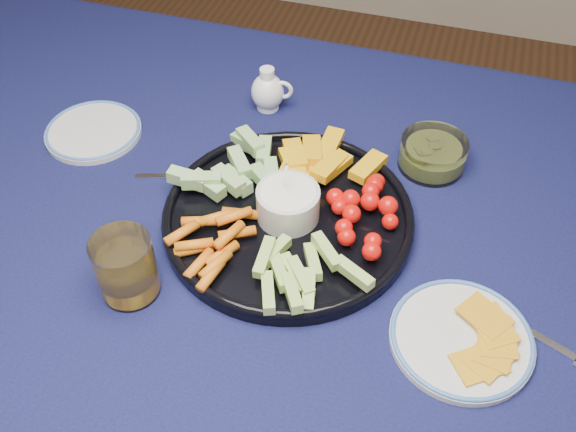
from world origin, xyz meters
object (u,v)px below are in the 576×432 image
(dining_table, at_px, (260,250))
(cheese_plate, at_px, (462,337))
(creamer_pitcher, at_px, (268,91))
(juice_tumbler, at_px, (126,270))
(side_plate_extra, at_px, (93,131))
(crudite_platter, at_px, (286,212))
(pickle_bowl, at_px, (432,155))

(dining_table, height_order, cheese_plate, cheese_plate)
(creamer_pitcher, height_order, juice_tumbler, juice_tumbler)
(dining_table, xyz_separation_m, creamer_pitcher, (-0.07, 0.27, 0.13))
(side_plate_extra, bearing_deg, dining_table, -16.17)
(crudite_platter, bearing_deg, dining_table, 177.33)
(creamer_pitcher, relative_size, side_plate_extra, 0.50)
(juice_tumbler, bearing_deg, cheese_plate, 6.45)
(dining_table, distance_m, cheese_plate, 0.38)
(dining_table, bearing_deg, juice_tumbler, -122.94)
(dining_table, height_order, crudite_platter, crudite_platter)
(pickle_bowl, distance_m, side_plate_extra, 0.61)
(dining_table, distance_m, pickle_bowl, 0.34)
(pickle_bowl, xyz_separation_m, cheese_plate, (0.09, -0.34, -0.01))
(creamer_pitcher, height_order, side_plate_extra, creamer_pitcher)
(creamer_pitcher, relative_size, pickle_bowl, 0.75)
(pickle_bowl, bearing_deg, juice_tumbler, -133.39)
(pickle_bowl, relative_size, cheese_plate, 0.59)
(pickle_bowl, bearing_deg, dining_table, -140.97)
(dining_table, distance_m, creamer_pitcher, 0.31)
(crudite_platter, relative_size, juice_tumbler, 3.92)
(side_plate_extra, bearing_deg, creamer_pitcher, 31.41)
(creamer_pitcher, distance_m, pickle_bowl, 0.33)
(dining_table, relative_size, crudite_platter, 4.20)
(juice_tumbler, bearing_deg, side_plate_extra, 127.31)
(pickle_bowl, bearing_deg, cheese_plate, -74.82)
(crudite_platter, height_order, cheese_plate, crudite_platter)
(creamer_pitcher, xyz_separation_m, side_plate_extra, (-0.28, -0.17, -0.03))
(cheese_plate, height_order, side_plate_extra, cheese_plate)
(juice_tumbler, bearing_deg, creamer_pitcher, 83.51)
(crudite_platter, distance_m, side_plate_extra, 0.42)
(dining_table, distance_m, juice_tumbler, 0.27)
(dining_table, relative_size, cheese_plate, 8.54)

